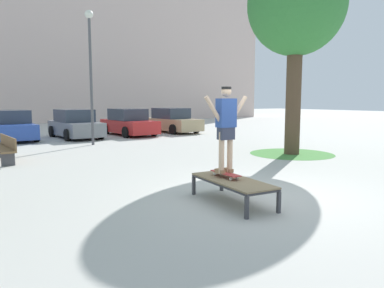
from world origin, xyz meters
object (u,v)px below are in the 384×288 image
car_tan (172,121)px  park_bench (3,148)px  car_blue (11,127)px  car_red (129,123)px  light_post (90,58)px  tree_near_right (296,6)px  skater (226,123)px  skateboard (225,173)px  skate_box (233,182)px  car_grey (75,125)px

car_tan → park_bench: 12.06m
car_blue → car_red: size_ratio=0.99×
light_post → car_tan: bearing=32.5°
car_red → tree_near_right: bearing=-76.9°
tree_near_right → skater: bearing=-147.1°
skateboard → tree_near_right: tree_near_right is taller
tree_near_right → car_tan: size_ratio=1.65×
skateboard → skate_box: bearing=-93.0°
skater → car_red: skater is taller
light_post → skater: bearing=-92.3°
car_tan → car_red: bearing=-172.8°
car_tan → park_bench: car_tan is taller
skate_box → car_tan: (6.55, 14.60, 0.28)m
skateboard → car_red: (3.53, 13.97, 0.15)m
car_grey → light_post: bearing=-91.6°
skate_box → tree_near_right: tree_near_right is taller
car_tan → tree_near_right: bearing=-93.5°
skater → car_tan: skater is taller
car_blue → car_red: same height
car_tan → skater: bearing=-114.5°
skateboard → tree_near_right: size_ratio=0.11×
skateboard → car_red: size_ratio=0.19×
tree_near_right → park_bench: 11.08m
tree_near_right → car_red: size_ratio=1.66×
park_bench → light_post: bearing=38.1°
skate_box → park_bench: 8.42m
skate_box → park_bench: size_ratio=0.80×
car_blue → car_grey: size_ratio=0.99×
skateboard → light_post: bearing=87.7°
car_blue → light_post: size_ratio=0.74×
light_post → skate_box: bearing=-92.4°
light_post → car_blue: bearing=126.8°
car_grey → car_red: size_ratio=1.00×
car_blue → car_tan: (9.02, 0.01, 0.00)m
car_grey → car_tan: same height
skateboard → tree_near_right: (5.90, 3.82, 4.76)m
car_red → car_tan: (3.01, 0.38, 0.00)m
park_bench → tree_near_right: bearing=-21.6°
car_grey → car_red: bearing=0.2°
skate_box → skater: bearing=87.0°
car_red → car_tan: bearing=7.2°
skater → car_red: 14.44m
car_red → car_tan: size_ratio=0.99×
skater → tree_near_right: size_ratio=0.24×
tree_near_right → car_blue: 14.22m
car_grey → light_post: 4.71m
skateboard → light_post: 10.97m
skateboard → car_blue: car_blue is taller
park_bench → light_post: (3.79, 2.98, 3.38)m
skate_box → car_tan: 16.01m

